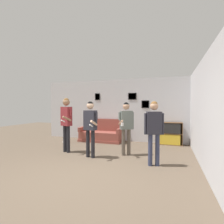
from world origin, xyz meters
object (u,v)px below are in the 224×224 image
(bookshelf, at_px, (170,134))
(floor_lamp, at_px, (66,112))
(person_player_foreground_left, at_px, (66,119))
(couch, at_px, (101,134))
(person_watcher_holding_cup, at_px, (126,123))
(person_spectator_near_bookshelf, at_px, (154,126))
(person_player_foreground_center, at_px, (90,123))

(bookshelf, bearing_deg, floor_lamp, -167.93)
(floor_lamp, bearing_deg, person_player_foreground_left, -55.69)
(floor_lamp, bearing_deg, bookshelf, 12.07)
(couch, xyz_separation_m, person_player_foreground_left, (-0.40, -2.07, 0.81))
(couch, distance_m, person_watcher_holding_cup, 2.46)
(person_player_foreground_left, bearing_deg, person_spectator_near_bookshelf, -8.60)
(person_player_foreground_center, relative_size, person_spectator_near_bookshelf, 1.01)
(person_spectator_near_bookshelf, bearing_deg, person_player_foreground_left, 171.40)
(couch, bearing_deg, person_watcher_holding_cup, -48.97)
(couch, height_order, bookshelf, couch)
(floor_lamp, height_order, person_spectator_near_bookshelf, floor_lamp)
(floor_lamp, xyz_separation_m, person_spectator_near_bookshelf, (3.79, -1.80, -0.27))
(bookshelf, relative_size, person_spectator_near_bookshelf, 0.58)
(person_player_foreground_left, xyz_separation_m, person_spectator_near_bookshelf, (2.86, -0.43, -0.11))
(person_player_foreground_center, relative_size, person_watcher_holding_cup, 1.01)
(floor_lamp, relative_size, person_player_foreground_left, 1.03)
(floor_lamp, distance_m, person_spectator_near_bookshelf, 4.21)
(person_watcher_holding_cup, height_order, person_spectator_near_bookshelf, person_spectator_near_bookshelf)
(person_watcher_holding_cup, bearing_deg, person_spectator_near_bookshelf, -38.57)
(person_player_foreground_left, xyz_separation_m, person_player_foreground_center, (1.01, -0.29, -0.09))
(person_watcher_holding_cup, bearing_deg, couch, 131.03)
(bookshelf, bearing_deg, person_spectator_near_bookshelf, -97.87)
(bookshelf, bearing_deg, couch, -176.16)
(person_watcher_holding_cup, bearing_deg, bookshelf, 57.06)
(bookshelf, height_order, person_watcher_holding_cup, person_watcher_holding_cup)
(person_player_foreground_left, bearing_deg, floor_lamp, 124.31)
(person_spectator_near_bookshelf, bearing_deg, couch, 134.45)
(floor_lamp, height_order, person_player_foreground_center, floor_lamp)
(person_watcher_holding_cup, relative_size, person_spectator_near_bookshelf, 1.00)
(couch, height_order, person_spectator_near_bookshelf, person_spectator_near_bookshelf)
(person_player_foreground_center, bearing_deg, couch, 104.36)
(floor_lamp, xyz_separation_m, person_player_foreground_left, (0.94, -1.37, -0.16))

